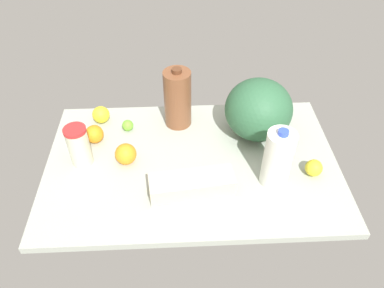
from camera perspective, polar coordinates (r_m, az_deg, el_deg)
name	(u,v)px	position (r cm, az deg, el deg)	size (l,w,h in cm)	color
countertop	(192,164)	(155.97, 0.00, -3.08)	(120.00, 76.00, 3.00)	#A3AA9D
watermelon	(258,110)	(162.09, 10.09, 5.19)	(28.73, 28.73, 26.28)	#2E5F3D
milk_jug	(278,159)	(142.47, 12.93, -2.20)	(10.91, 10.91, 26.07)	white
egg_carton	(192,185)	(141.74, 0.00, -6.20)	(32.13, 10.57, 7.23)	beige
chocolate_milk_jug	(178,99)	(165.33, -2.21, 6.94)	(12.02, 12.02, 28.65)	brown
tumbler_cup	(79,146)	(155.41, -16.86, -0.24)	(8.88, 8.88, 17.80)	beige
lime_by_jug	(128,125)	(170.35, -9.77, 2.80)	(5.06, 5.06, 5.06)	#6BB932
lemon_beside_bowl	(314,168)	(155.38, 18.06, -3.48)	(6.82, 6.82, 6.82)	yellow
orange_far_back	(126,154)	(154.16, -10.06, -1.51)	(8.78, 8.78, 8.78)	orange
orange_near_front	(94,134)	(166.67, -14.66, 1.46)	(7.99, 7.99, 7.99)	orange
lemon_loose	(101,115)	(176.62, -13.71, 4.37)	(7.85, 7.85, 7.85)	yellow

